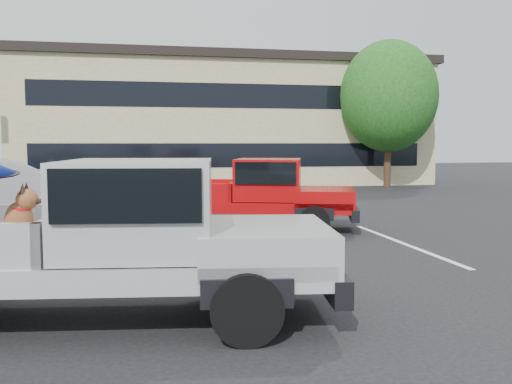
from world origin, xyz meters
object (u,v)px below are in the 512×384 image
(tree_right, at_px, (389,96))
(tree_back, at_px, (283,103))
(silver_pickup, at_px, (119,231))
(red_pickup, at_px, (262,191))
(silver_sedan, at_px, (3,189))

(tree_right, bearing_deg, tree_back, 110.56)
(silver_pickup, bearing_deg, tree_back, 79.49)
(silver_pickup, xyz_separation_m, red_pickup, (3.09, 6.44, -0.13))
(tree_back, height_order, silver_pickup, tree_back)
(tree_right, height_order, silver_pickup, tree_right)
(silver_pickup, xyz_separation_m, silver_sedan, (-3.33, 9.45, -0.21))
(tree_back, relative_size, red_pickup, 1.31)
(tree_right, bearing_deg, silver_sedan, -150.01)
(red_pickup, bearing_deg, tree_right, 71.23)
(tree_back, bearing_deg, tree_right, -69.44)
(tree_back, height_order, red_pickup, tree_back)
(tree_back, xyz_separation_m, silver_pickup, (-8.56, -26.04, -3.36))
(tree_right, height_order, silver_sedan, tree_right)
(tree_right, height_order, red_pickup, tree_right)
(tree_right, relative_size, tree_back, 0.95)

